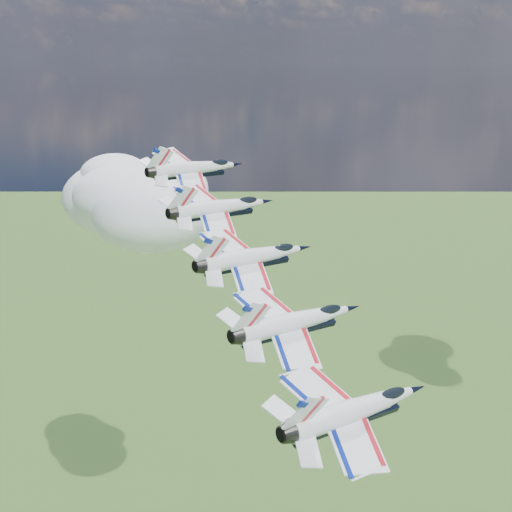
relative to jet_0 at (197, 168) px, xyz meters
The scene contains 6 objects.
cloud_left 106.62m from the jet_0, 137.41° to the left, with size 46.25×36.34×18.17m, color white.
jet_0 is the anchor object (origin of this frame).
jet_1 11.72m from the jet_0, 38.05° to the right, with size 9.66×14.31×4.27m, color white, non-canonical shape.
jet_2 23.43m from the jet_0, 38.05° to the right, with size 9.66×14.31×4.27m, color white, non-canonical shape.
jet_3 35.15m from the jet_0, 38.05° to the right, with size 9.66×14.31×4.27m, color white, non-canonical shape.
jet_4 46.87m from the jet_0, 38.05° to the right, with size 9.66×14.31×4.27m, color white, non-canonical shape.
Camera 1 is at (35.42, -74.91, 177.93)m, focal length 50.00 mm.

